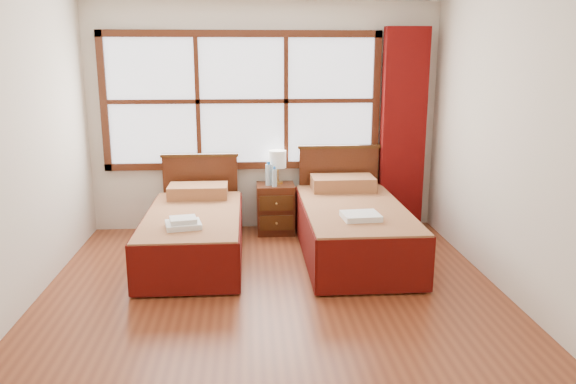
{
  "coord_description": "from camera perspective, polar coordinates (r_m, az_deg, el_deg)",
  "views": [
    {
      "loc": [
        -0.19,
        -4.25,
        2.0
      ],
      "look_at": [
        0.16,
        0.7,
        0.79
      ],
      "focal_mm": 35.0,
      "sensor_mm": 36.0,
      "label": 1
    }
  ],
  "objects": [
    {
      "name": "floor",
      "position": [
        4.7,
        -1.41,
        -11.54
      ],
      "size": [
        4.5,
        4.5,
        0.0
      ],
      "primitive_type": "plane",
      "color": "brown",
      "rests_on": "ground"
    },
    {
      "name": "wall_back",
      "position": [
        6.54,
        -2.44,
        7.49
      ],
      "size": [
        4.0,
        0.0,
        4.0
      ],
      "primitive_type": "plane",
      "rotation": [
        1.57,
        0.0,
        0.0
      ],
      "color": "silver",
      "rests_on": "floor"
    },
    {
      "name": "wall_left",
      "position": [
        4.67,
        -26.91,
        3.57
      ],
      "size": [
        0.0,
        4.5,
        4.5
      ],
      "primitive_type": "plane",
      "rotation": [
        1.57,
        0.0,
        1.57
      ],
      "color": "silver",
      "rests_on": "floor"
    },
    {
      "name": "wall_right",
      "position": [
        4.83,
        22.99,
        4.25
      ],
      "size": [
        0.0,
        4.5,
        4.5
      ],
      "primitive_type": "plane",
      "rotation": [
        1.57,
        0.0,
        -1.57
      ],
      "color": "silver",
      "rests_on": "floor"
    },
    {
      "name": "window",
      "position": [
        6.48,
        -4.68,
        9.18
      ],
      "size": [
        3.16,
        0.06,
        1.56
      ],
      "color": "white",
      "rests_on": "wall_back"
    },
    {
      "name": "curtain",
      "position": [
        6.66,
        11.6,
        6.21
      ],
      "size": [
        0.5,
        0.16,
        2.3
      ],
      "primitive_type": "cube",
      "color": "#680B0A",
      "rests_on": "wall_back"
    },
    {
      "name": "bed_left",
      "position": [
        5.74,
        -9.5,
        -3.99
      ],
      "size": [
        0.95,
        1.97,
        0.91
      ],
      "color": "#43260E",
      "rests_on": "floor"
    },
    {
      "name": "bed_right",
      "position": [
        5.8,
        6.56,
        -3.44
      ],
      "size": [
        1.03,
        2.05,
        0.99
      ],
      "color": "#43260E",
      "rests_on": "floor"
    },
    {
      "name": "nightstand",
      "position": [
        6.48,
        -1.28,
        -1.69
      ],
      "size": [
        0.43,
        0.43,
        0.57
      ],
      "color": "#492010",
      "rests_on": "floor"
    },
    {
      "name": "towels_left",
      "position": [
        5.17,
        -10.59,
        -3.13
      ],
      "size": [
        0.36,
        0.33,
        0.09
      ],
      "rotation": [
        0.0,
        0.0,
        0.21
      ],
      "color": "white",
      "rests_on": "bed_left"
    },
    {
      "name": "towels_right",
      "position": [
        5.24,
        7.4,
        -2.44
      ],
      "size": [
        0.36,
        0.32,
        0.05
      ],
      "rotation": [
        0.0,
        0.0,
        0.08
      ],
      "color": "white",
      "rests_on": "bed_right"
    },
    {
      "name": "lamp",
      "position": [
        6.41,
        -1.07,
        3.25
      ],
      "size": [
        0.2,
        0.2,
        0.38
      ],
      "color": "gold",
      "rests_on": "nightstand"
    },
    {
      "name": "bottle_near",
      "position": [
        6.35,
        -1.98,
        1.79
      ],
      "size": [
        0.07,
        0.07,
        0.27
      ],
      "color": "#A8CAD8",
      "rests_on": "nightstand"
    },
    {
      "name": "bottle_far",
      "position": [
        6.3,
        -1.39,
        1.5
      ],
      "size": [
        0.06,
        0.06,
        0.23
      ],
      "color": "#A8CAD8",
      "rests_on": "nightstand"
    }
  ]
}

